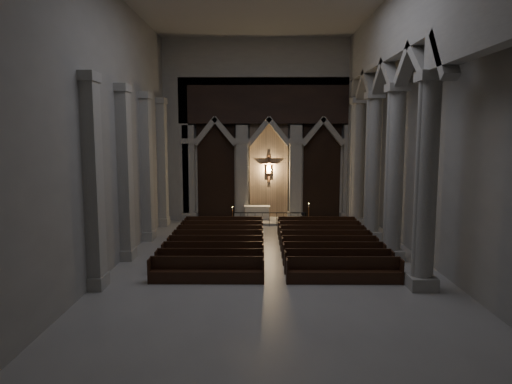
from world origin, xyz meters
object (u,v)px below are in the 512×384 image
candle_stand_right (309,219)px  altar (257,212)px  altar_rail (269,217)px  candle_stand_left (233,220)px  worshipper (303,222)px  pews (272,247)px

candle_stand_right → altar: bearing=156.9°
altar_rail → candle_stand_right: candle_stand_right is taller
candle_stand_left → worshipper: size_ratio=0.98×
altar_rail → pews: bearing=-90.0°
candle_stand_left → altar_rail: bearing=-4.0°
candle_stand_left → altar: bearing=44.5°
altar_rail → pews: 6.70m
altar_rail → pews: (0.00, -6.69, -0.27)m
pews → worshipper: size_ratio=8.02×
candle_stand_right → pews: candle_stand_right is taller
altar → altar_rail: bearing=-65.0°
candle_stand_left → worshipper: (4.29, -2.02, 0.29)m
altar_rail → candle_stand_right: size_ratio=3.21×
pews → altar: bearing=95.4°
candle_stand_left → candle_stand_right: 4.86m
altar → pews: 8.43m
candle_stand_left → pews: candle_stand_left is taller
candle_stand_right → pews: (-2.52, -6.97, -0.06)m
altar_rail → candle_stand_left: bearing=176.0°
altar → worshipper: worshipper is taller
altar_rail → candle_stand_right: bearing=6.3°
candle_stand_left → pews: size_ratio=0.12×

